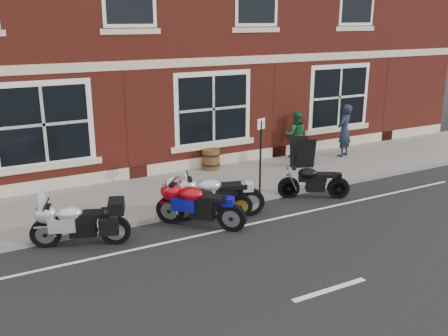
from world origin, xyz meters
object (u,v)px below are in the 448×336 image
at_px(a_board_sign, 302,152).
at_px(parking_sign, 261,150).
at_px(moto_sport_red, 199,204).
at_px(moto_sport_silver, 215,194).
at_px(moto_touring_silver, 77,221).
at_px(barrel_planter, 211,159).
at_px(moto_sport_black, 210,199).
at_px(moto_naked_black, 312,180).
at_px(pedestrian_left, 344,131).
at_px(pedestrian_right, 295,135).

xyz_separation_m(a_board_sign, parking_sign, (-2.41, -1.34, 0.68)).
relative_size(moto_sport_red, moto_sport_silver, 0.74).
xyz_separation_m(moto_touring_silver, moto_sport_silver, (3.27, 0.01, 0.04)).
relative_size(moto_touring_silver, barrel_planter, 3.10).
xyz_separation_m(barrel_planter, parking_sign, (0.21, -2.53, 0.85)).
bearing_deg(moto_sport_black, moto_sport_silver, -61.46).
relative_size(moto_touring_silver, parking_sign, 0.98).
bearing_deg(moto_sport_silver, barrel_planter, -7.38).
relative_size(moto_sport_silver, moto_naked_black, 1.31).
distance_m(a_board_sign, barrel_planter, 2.89).
distance_m(moto_sport_red, moto_naked_black, 3.51).
distance_m(moto_sport_red, moto_sport_black, 0.52).
bearing_deg(pedestrian_left, pedestrian_right, -47.89).
bearing_deg(moto_sport_silver, pedestrian_right, -37.71).
distance_m(moto_touring_silver, parking_sign, 5.16).
bearing_deg(moto_naked_black, parking_sign, 85.04).
height_order(moto_sport_black, parking_sign, parking_sign).
relative_size(barrel_planter, parking_sign, 0.32).
relative_size(moto_sport_red, a_board_sign, 1.70).
xyz_separation_m(moto_sport_silver, parking_sign, (1.77, 0.80, 0.69)).
xyz_separation_m(moto_touring_silver, parking_sign, (5.04, 0.80, 0.73)).
height_order(moto_touring_silver, moto_sport_silver, moto_touring_silver).
bearing_deg(pedestrian_left, moto_sport_black, -2.57).
distance_m(moto_touring_silver, pedestrian_right, 8.60).
height_order(moto_touring_silver, pedestrian_right, pedestrian_right).
height_order(pedestrian_left, parking_sign, parking_sign).
distance_m(pedestrian_right, a_board_sign, 1.23).
distance_m(moto_sport_black, pedestrian_right, 5.84).
relative_size(moto_sport_black, pedestrian_right, 1.21).
xyz_separation_m(pedestrian_left, parking_sign, (-4.46, -1.77, 0.28)).
bearing_deg(parking_sign, a_board_sign, 10.70).
bearing_deg(parking_sign, pedestrian_left, 3.29).
relative_size(pedestrian_right, barrel_planter, 2.44).
distance_m(moto_sport_silver, barrel_planter, 3.68).
height_order(moto_sport_silver, barrel_planter, moto_sport_silver).
bearing_deg(parking_sign, moto_sport_black, -175.11).
distance_m(moto_sport_red, a_board_sign, 5.36).
relative_size(moto_touring_silver, pedestrian_left, 1.12).
bearing_deg(barrel_planter, pedestrian_left, -9.31).
bearing_deg(a_board_sign, moto_touring_silver, -140.46).
relative_size(moto_naked_black, pedestrian_right, 1.10).
distance_m(moto_touring_silver, pedestrian_left, 9.85).
bearing_deg(moto_sport_black, moto_naked_black, -70.51).
bearing_deg(parking_sign, pedestrian_right, 21.42).
relative_size(moto_sport_black, a_board_sign, 1.94).
xyz_separation_m(moto_touring_silver, pedestrian_left, (9.50, 2.57, 0.45)).
bearing_deg(moto_sport_red, a_board_sign, -16.91).
bearing_deg(a_board_sign, moto_naked_black, -97.22).
height_order(moto_sport_black, a_board_sign, a_board_sign).
bearing_deg(moto_sport_red, moto_sport_silver, -16.03).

